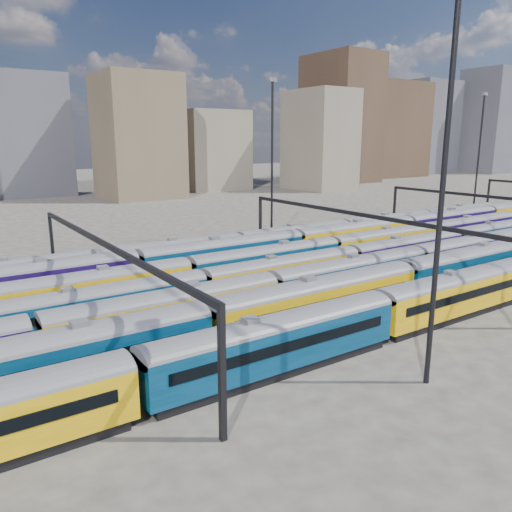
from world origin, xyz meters
TOP-DOWN VIEW (x-y plane):
  - ground at (0.00, 0.00)m, footprint 500.00×500.00m
  - rake_1 at (6.64, -10.00)m, footprint 133.11×3.24m
  - rake_2 at (-16.35, -5.00)m, footprint 145.06×3.03m
  - rake_3 at (9.38, 0.00)m, footprint 118.87×2.90m
  - rake_4 at (-9.61, 5.00)m, footprint 122.59×2.99m
  - rake_5 at (9.02, 10.00)m, footprint 133.67×3.26m
  - rake_6 at (12.84, 15.00)m, footprint 98.32×2.88m
  - gantry_1 at (-20.00, 0.00)m, footprint 0.35×40.35m
  - gantry_2 at (10.00, 0.00)m, footprint 0.35×40.35m
  - gantry_3 at (40.00, 0.00)m, footprint 0.35×40.35m
  - mast_2 at (-5.00, -22.00)m, footprint 1.40×0.50m
  - mast_3 at (15.00, 24.00)m, footprint 1.40×0.50m
  - mast_5 at (65.00, 20.00)m, footprint 1.40×0.50m
  - skyline at (104.75, 105.73)m, footprint 399.22×60.48m

SIDE VIEW (x-z plane):
  - ground at x=0.00m, z-range 0.00..0.00m
  - rake_6 at x=12.84m, z-range 0.12..4.97m
  - rake_3 at x=9.38m, z-range 0.12..5.00m
  - rake_4 at x=-9.61m, z-range 0.13..5.16m
  - rake_2 at x=-16.35m, z-range 0.13..5.23m
  - rake_1 at x=6.64m, z-range 0.14..5.61m
  - rake_5 at x=9.02m, z-range 0.14..5.64m
  - gantry_1 at x=-20.00m, z-range 2.78..10.80m
  - gantry_2 at x=10.00m, z-range 2.78..10.80m
  - gantry_3 at x=40.00m, z-range 2.78..10.80m
  - mast_2 at x=-5.00m, z-range 1.17..26.77m
  - mast_3 at x=15.00m, z-range 1.17..26.77m
  - mast_5 at x=65.00m, z-range 1.17..26.77m
  - skyline at x=104.75m, z-range -4.18..45.85m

